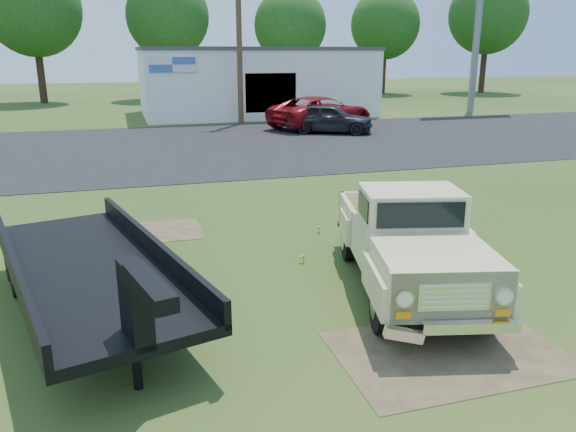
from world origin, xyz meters
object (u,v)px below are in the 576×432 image
object	(u,v)px
dark_sedan	(329,119)
flatbed_trailer	(88,262)
red_pickup	(321,112)
vintage_pickup_truck	(409,240)

from	to	relation	value
dark_sedan	flatbed_trailer	bearing A→B (deg)	174.98
dark_sedan	red_pickup	bearing A→B (deg)	17.85
flatbed_trailer	dark_sedan	size ratio (longest dim) A/B	1.47
vintage_pickup_truck	red_pickup	distance (m)	20.88
red_pickup	dark_sedan	size ratio (longest dim) A/B	1.39
vintage_pickup_truck	dark_sedan	size ratio (longest dim) A/B	1.14
red_pickup	dark_sedan	world-z (taller)	red_pickup
vintage_pickup_truck	dark_sedan	distance (m)	18.93
flatbed_trailer	dark_sedan	distance (m)	20.47
flatbed_trailer	dark_sedan	xyz separation A→B (m)	(10.51, 17.57, -0.13)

